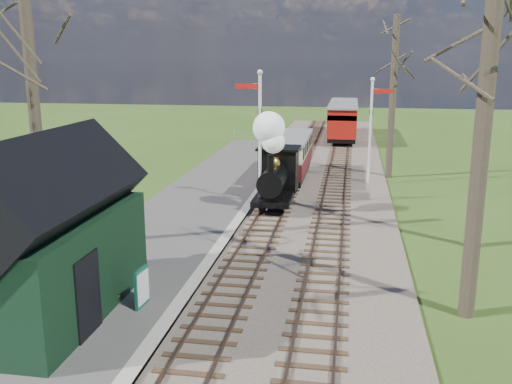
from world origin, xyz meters
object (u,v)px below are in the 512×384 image
semaphore_near (258,129)px  semaphore_far (372,123)px  bench (115,283)px  red_carriage_a (342,123)px  station_shed (47,237)px  coach (290,155)px  sign_board (142,287)px  locomotive (275,165)px  red_carriage_b (344,116)px  person (125,268)px

semaphore_near → semaphore_far: size_ratio=1.09×
semaphore_near → bench: semaphore_near is taller
bench → red_carriage_a: bearing=79.6°
station_shed → coach: size_ratio=0.90×
coach → bench: 17.04m
red_carriage_a → sign_board: (-4.71, -32.03, -0.92)m
sign_board → bench: (-1.05, 0.62, -0.19)m
locomotive → coach: (0.01, 6.06, -0.54)m
semaphore_far → locomotive: semaphore_far is taller
semaphore_far → station_shed: bearing=-115.7°
semaphore_far → red_carriage_a: (-1.77, 14.76, -1.69)m
red_carriage_b → sign_board: red_carriage_b is taller
semaphore_near → red_carriage_b: semaphore_near is taller
station_shed → person: 2.63m
red_carriage_b → bench: size_ratio=4.24×
sign_board → person: size_ratio=0.84×
red_carriage_a → red_carriage_b: same height
coach → bench: (-3.16, -16.72, -0.93)m
red_carriage_b → station_shed: bearing=-100.2°
person → semaphore_near: bearing=-26.4°
semaphore_far → red_carriage_b: bearing=95.0°
semaphore_far → coach: semaphore_far is taller
semaphore_far → coach: 4.76m
station_shed → locomotive: 12.76m
semaphore_far → coach: (-4.37, 0.07, -1.87)m
locomotive → person: 10.72m
station_shed → bench: station_shed is taller
semaphore_near → sign_board: bearing=-96.8°
station_shed → semaphore_near: 12.58m
red_carriage_a → sign_board: 32.38m
bench → semaphore_near: bearing=77.4°
semaphore_far → person: semaphore_far is taller
bench → station_shed: bearing=-130.1°
red_carriage_b → red_carriage_a: bearing=-90.0°
person → coach: bearing=-24.5°
station_shed → person: size_ratio=4.95×
semaphore_far → bench: (-7.53, -16.65, -2.80)m
bench → locomotive: bearing=73.6°
red_carriage_a → sign_board: size_ratio=5.36×
locomotive → bench: 11.21m
semaphore_near → coach: bearing=82.8°
red_carriage_a → bench: 31.95m
red_carriage_b → sign_board: 37.83m
semaphore_near → person: semaphore_near is taller
locomotive → red_carriage_b: 26.39m
semaphore_near → sign_board: semaphore_near is taller
coach → red_carriage_a: 14.92m
semaphore_near → sign_board: 11.70m
semaphore_near → bench: bearing=-102.6°
semaphore_near → red_carriage_a: size_ratio=1.08×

